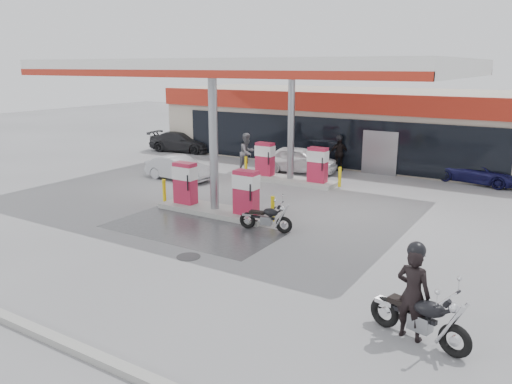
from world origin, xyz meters
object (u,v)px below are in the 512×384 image
hatchback_silver (179,168)px  sedan_white (299,159)px  biker_walking (339,154)px  pump_island_far (290,167)px  biker_main (413,294)px  parked_car_right (480,172)px  parked_motorcycle (266,219)px  parked_car_left (182,142)px  attendant (247,152)px  pump_island_near (215,195)px  main_motorcycle (420,319)px

hatchback_silver → sedan_white: bearing=-39.6°
biker_walking → pump_island_far: bearing=-139.2°
biker_main → parked_car_right: 15.60m
parked_motorcycle → hatchback_silver: bearing=140.3°
biker_main → biker_walking: bearing=-51.8°
hatchback_silver → biker_walking: 8.36m
parked_motorcycle → parked_car_left: bearing=130.3°
attendant → hatchback_silver: attendant is taller
parked_car_left → parked_car_right: bearing=-97.7°
attendant → biker_walking: attendant is taller
pump_island_near → sedan_white: pump_island_near is taller
main_motorcycle → hatchback_silver: bearing=163.0°
parked_car_right → pump_island_far: bearing=131.7°
biker_walking → biker_main: bearing=-98.0°
parked_motorcycle → parked_car_right: parked_car_right is taller
parked_car_left → biker_walking: biker_walking is taller
sedan_white → hatchback_silver: (-4.14, -4.60, -0.10)m
pump_island_far → biker_walking: (0.89, 3.71, 0.18)m
pump_island_near → biker_main: (8.65, -5.06, 0.26)m
main_motorcycle → hatchback_silver: 16.19m
pump_island_far → sedan_white: bearing=107.0°
hatchback_silver → biker_walking: biker_walking is taller
pump_island_near → parked_motorcycle: size_ratio=2.74×
hatchback_silver → parked_car_left: 8.24m
main_motorcycle → parked_car_right: bearing=109.8°
main_motorcycle → attendant: attendant is taller
pump_island_near → parked_car_left: size_ratio=1.19×
pump_island_near → parked_car_left: pump_island_near is taller
main_motorcycle → parked_car_right: (-1.17, 15.62, 0.02)m
attendant → main_motorcycle: bearing=-127.6°
pump_island_near → main_motorcycle: (8.84, -5.11, -0.21)m
sedan_white → hatchback_silver: sedan_white is taller
pump_island_far → hatchback_silver: 5.38m
parked_motorcycle → parked_car_left: size_ratio=0.43×
parked_car_left → biker_walking: bearing=-100.8°
pump_island_near → biker_walking: bearing=84.7°
biker_main → parked_car_right: (-0.97, 15.57, -0.45)m
pump_island_far → hatchback_silver: size_ratio=1.47×
pump_island_far → parked_car_right: pump_island_far is taller
pump_island_near → parked_motorcycle: (2.72, -0.79, -0.28)m
pump_island_near → parked_motorcycle: 2.85m
main_motorcycle → sedan_white: sedan_white is taller
biker_main → parked_car_left: bearing=-28.4°
pump_island_near → parked_car_right: (7.67, 10.50, -0.19)m
attendant → biker_walking: size_ratio=1.13×
pump_island_far → hatchback_silver: pump_island_far is taller
attendant → parked_car_right: (10.75, 3.50, -0.48)m
sedan_white → parked_car_right: (8.34, 2.30, -0.15)m
pump_island_far → hatchback_silver: bearing=-153.5°
parked_car_right → biker_main: bearing=-165.2°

